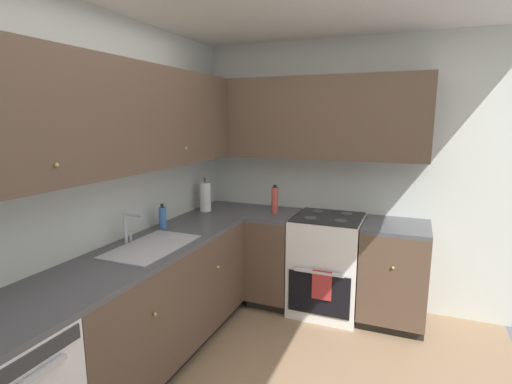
% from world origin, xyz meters
% --- Properties ---
extents(wall_back, '(4.01, 0.05, 2.53)m').
position_xyz_m(wall_back, '(0.00, 1.45, 1.26)').
color(wall_back, silver).
rests_on(wall_back, ground_plane).
extents(wall_right, '(0.05, 2.96, 2.53)m').
position_xyz_m(wall_right, '(1.98, 0.00, 1.26)').
color(wall_right, silver).
rests_on(wall_right, ground_plane).
extents(lower_cabinets_back, '(1.88, 0.62, 0.87)m').
position_xyz_m(lower_cabinets_back, '(0.41, 1.13, 0.44)').
color(lower_cabinets_back, brown).
rests_on(lower_cabinets_back, ground_plane).
extents(countertop_back, '(3.09, 0.60, 0.03)m').
position_xyz_m(countertop_back, '(0.41, 1.13, 0.89)').
color(countertop_back, '#4C4C51').
rests_on(countertop_back, lower_cabinets_back).
extents(lower_cabinets_right, '(0.62, 1.59, 0.87)m').
position_xyz_m(lower_cabinets_right, '(1.66, -0.02, 0.44)').
color(lower_cabinets_right, brown).
rests_on(lower_cabinets_right, ground_plane).
extents(countertop_right, '(0.60, 1.59, 0.03)m').
position_xyz_m(countertop_right, '(1.65, -0.02, 0.89)').
color(countertop_right, '#4C4C51').
rests_on(countertop_right, lower_cabinets_right).
extents(oven_range, '(0.68, 0.62, 1.05)m').
position_xyz_m(oven_range, '(1.67, 0.11, 0.46)').
color(oven_range, white).
rests_on(oven_range, ground_plane).
extents(upper_cabinets_back, '(2.77, 0.34, 0.74)m').
position_xyz_m(upper_cabinets_back, '(0.25, 1.27, 1.80)').
color(upper_cabinets_back, brown).
extents(upper_cabinets_right, '(0.32, 2.14, 0.74)m').
position_xyz_m(upper_cabinets_right, '(1.79, 0.36, 1.80)').
color(upper_cabinets_right, brown).
extents(sink, '(0.69, 0.40, 0.10)m').
position_xyz_m(sink, '(0.37, 1.10, 0.86)').
color(sink, '#B7B7BC').
rests_on(sink, countertop_back).
extents(faucet, '(0.07, 0.16, 0.23)m').
position_xyz_m(faucet, '(0.38, 1.31, 1.04)').
color(faucet, silver).
rests_on(faucet, countertop_back).
extents(soap_bottle, '(0.06, 0.06, 0.21)m').
position_xyz_m(soap_bottle, '(0.80, 1.31, 1.00)').
color(soap_bottle, '#3F72BF').
rests_on(soap_bottle, countertop_back).
extents(paper_towel_roll, '(0.11, 0.11, 0.34)m').
position_xyz_m(paper_towel_roll, '(1.48, 1.29, 1.05)').
color(paper_towel_roll, white).
rests_on(paper_towel_roll, countertop_back).
extents(oil_bottle, '(0.07, 0.07, 0.27)m').
position_xyz_m(oil_bottle, '(1.65, 0.63, 1.03)').
color(oil_bottle, '#BF4C3F').
rests_on(oil_bottle, countertop_right).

